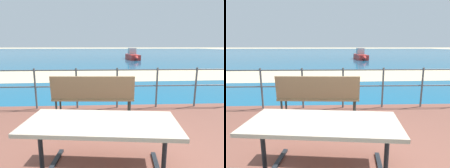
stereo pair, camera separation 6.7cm
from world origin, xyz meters
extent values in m
cube|color=#145B84|center=(0.00, 40.00, 0.01)|extent=(90.00, 90.00, 0.01)
cube|color=beige|center=(0.00, 7.93, 0.01)|extent=(54.09, 5.37, 0.01)
cube|color=tan|center=(-0.37, -0.27, 0.80)|extent=(1.63, 0.84, 0.04)
cube|color=tan|center=(-0.31, 0.25, 0.50)|extent=(1.59, 0.42, 0.04)
cylinder|color=#1E2328|center=(-1.03, -0.20, 0.43)|extent=(0.06, 0.06, 0.74)
cylinder|color=#1E2328|center=(0.29, -0.34, 0.43)|extent=(0.06, 0.06, 0.74)
cube|color=#8C704C|center=(-0.54, 1.66, 0.53)|extent=(1.65, 0.48, 0.04)
cube|color=#8C704C|center=(-0.55, 1.48, 0.78)|extent=(1.63, 0.16, 0.46)
cylinder|color=#2D3833|center=(0.20, 1.77, 0.29)|extent=(0.04, 0.04, 0.47)
cylinder|color=#2D3833|center=(0.18, 1.47, 0.29)|extent=(0.04, 0.04, 0.47)
cylinder|color=#2D3833|center=(-1.27, 1.84, 0.29)|extent=(0.04, 0.04, 0.47)
cylinder|color=#2D3833|center=(-1.28, 1.55, 0.29)|extent=(0.04, 0.04, 0.47)
cylinder|color=#4C5156|center=(-1.97, 2.40, 0.56)|extent=(0.04, 0.04, 0.99)
cylinder|color=#4C5156|center=(-0.98, 2.40, 0.56)|extent=(0.04, 0.04, 0.99)
cylinder|color=#4C5156|center=(0.00, 2.40, 0.56)|extent=(0.04, 0.04, 0.99)
cylinder|color=#4C5156|center=(0.98, 2.40, 0.56)|extent=(0.04, 0.04, 0.99)
cylinder|color=#4C5156|center=(1.97, 2.40, 0.56)|extent=(0.04, 0.04, 0.99)
cylinder|color=#4C5156|center=(0.00, 2.40, 1.00)|extent=(5.90, 0.03, 0.03)
cylinder|color=#4C5156|center=(0.00, 2.40, 0.61)|extent=(5.90, 0.03, 0.03)
cube|color=red|center=(3.03, 19.34, 0.28)|extent=(1.19, 3.92, 0.55)
cube|color=#A5A8AD|center=(3.02, 19.63, 0.91)|extent=(0.84, 0.97, 0.69)
cone|color=red|center=(3.12, 17.15, 0.28)|extent=(0.51, 0.52, 0.49)
camera|label=1|loc=(-0.35, -2.10, 1.59)|focal=30.37mm
camera|label=2|loc=(-0.28, -2.11, 1.59)|focal=30.37mm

